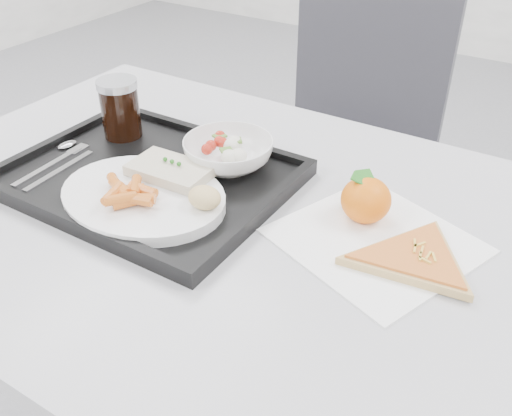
{
  "coord_description": "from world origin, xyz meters",
  "views": [
    {
      "loc": [
        0.42,
        -0.3,
        1.25
      ],
      "look_at": [
        0.04,
        0.3,
        0.77
      ],
      "focal_mm": 40.0,
      "sensor_mm": 36.0,
      "label": 1
    }
  ],
  "objects": [
    {
      "name": "napkin",
      "position": [
        0.22,
        0.35,
        0.75
      ],
      "size": [
        0.32,
        0.31,
        0.0
      ],
      "color": "white",
      "rests_on": "table"
    },
    {
      "name": "carrot_pile",
      "position": [
        -0.12,
        0.2,
        0.8
      ],
      "size": [
        0.11,
        0.09,
        0.02
      ],
      "color": "#CC611C",
      "rests_on": "dinner_plate"
    },
    {
      "name": "chair",
      "position": [
        -0.1,
        0.99,
        0.54
      ],
      "size": [
        0.43,
        0.43,
        0.93
      ],
      "color": "#36363C",
      "rests_on": "ground"
    },
    {
      "name": "fish_fillet",
      "position": [
        -0.12,
        0.3,
        0.79
      ],
      "size": [
        0.13,
        0.08,
        0.03
      ],
      "color": "beige",
      "rests_on": "dinner_plate"
    },
    {
      "name": "salad_contents",
      "position": [
        -0.07,
        0.39,
        0.8
      ],
      "size": [
        0.09,
        0.07,
        0.02
      ],
      "color": "#B02416",
      "rests_on": "salad_bowl"
    },
    {
      "name": "salad_bowl",
      "position": [
        -0.07,
        0.4,
        0.79
      ],
      "size": [
        0.15,
        0.15,
        0.05
      ],
      "color": "white",
      "rests_on": "tray"
    },
    {
      "name": "pizza_slice",
      "position": [
        0.28,
        0.33,
        0.76
      ],
      "size": [
        0.3,
        0.3,
        0.02
      ],
      "color": "tan",
      "rests_on": "napkin"
    },
    {
      "name": "dinner_plate",
      "position": [
        -0.12,
        0.23,
        0.77
      ],
      "size": [
        0.27,
        0.27,
        0.02
      ],
      "color": "white",
      "rests_on": "tray"
    },
    {
      "name": "bread_roll",
      "position": [
        -0.02,
        0.25,
        0.8
      ],
      "size": [
        0.06,
        0.05,
        0.03
      ],
      "color": "tan",
      "rests_on": "dinner_plate"
    },
    {
      "name": "tray",
      "position": [
        -0.17,
        0.3,
        0.76
      ],
      "size": [
        0.45,
        0.35,
        0.03
      ],
      "color": "black",
      "rests_on": "table"
    },
    {
      "name": "cola_glass",
      "position": [
        -0.31,
        0.39,
        0.82
      ],
      "size": [
        0.07,
        0.07,
        0.11
      ],
      "color": "black",
      "rests_on": "tray"
    },
    {
      "name": "tangerine",
      "position": [
        0.18,
        0.39,
        0.79
      ],
      "size": [
        0.1,
        0.1,
        0.07
      ],
      "color": "#FF5E10",
      "rests_on": "napkin"
    },
    {
      "name": "cutlery",
      "position": [
        -0.33,
        0.26,
        0.77
      ],
      "size": [
        0.08,
        0.17,
        0.01
      ],
      "color": "silver",
      "rests_on": "tray"
    },
    {
      "name": "table",
      "position": [
        0.0,
        0.3,
        0.68
      ],
      "size": [
        1.2,
        0.8,
        0.75
      ],
      "color": "#B8B8BB",
      "rests_on": "ground"
    }
  ]
}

